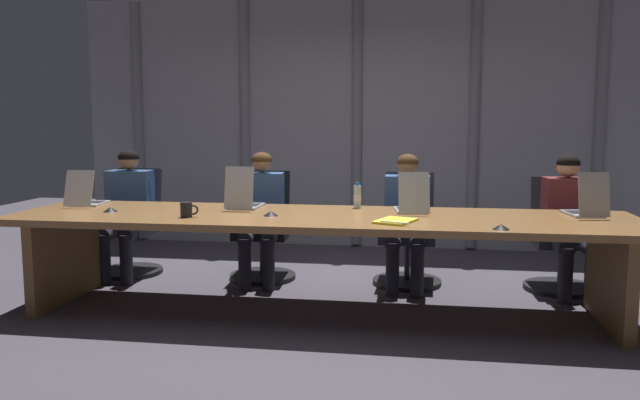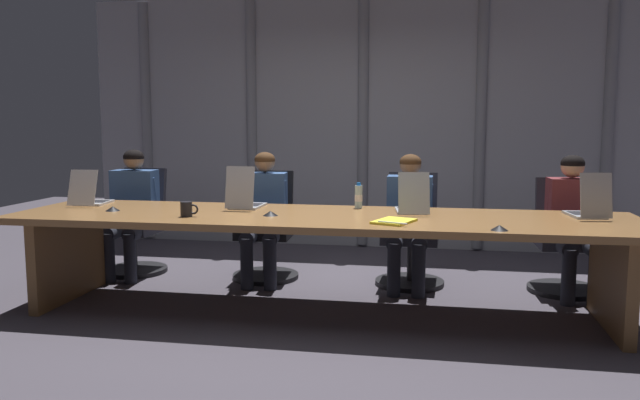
% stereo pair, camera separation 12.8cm
% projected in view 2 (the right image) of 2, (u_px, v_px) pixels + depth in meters
% --- Properties ---
extents(ground_plane, '(12.66, 12.66, 0.00)m').
position_uv_depth(ground_plane, '(319.00, 312.00, 4.70)').
color(ground_plane, '#47424C').
extents(conference_table, '(4.58, 1.13, 0.74)m').
position_uv_depth(conference_table, '(319.00, 232.00, 4.62)').
color(conference_table, olive).
rests_on(conference_table, ground_plane).
extents(curtain_backdrop, '(6.33, 0.17, 2.83)m').
position_uv_depth(curtain_backdrop, '(361.00, 122.00, 7.08)').
color(curtain_backdrop, '#9999A0').
rests_on(curtain_backdrop, ground_plane).
extents(laptop_left_end, '(0.27, 0.44, 0.30)m').
position_uv_depth(laptop_left_end, '(91.00, 198.00, 5.17)').
color(laptop_left_end, '#BCBCC1').
rests_on(laptop_left_end, conference_table).
extents(laptop_left_mid, '(0.23, 0.41, 0.34)m').
position_uv_depth(laptop_left_mid, '(245.00, 200.00, 4.96)').
color(laptop_left_mid, '#A8ADB7').
rests_on(laptop_left_mid, conference_table).
extents(laptop_center, '(0.28, 0.45, 0.32)m').
position_uv_depth(laptop_center, '(412.00, 205.00, 4.70)').
color(laptop_center, '#A8ADB7').
rests_on(laptop_center, conference_table).
extents(laptop_right_mid, '(0.27, 0.42, 0.33)m').
position_uv_depth(laptop_right_mid, '(588.00, 209.00, 4.48)').
color(laptop_right_mid, '#A8ADB7').
rests_on(laptop_right_mid, conference_table).
extents(office_chair_left_end, '(0.60, 0.60, 0.98)m').
position_uv_depth(office_chair_left_end, '(137.00, 233.00, 5.97)').
color(office_chair_left_end, '#2D2D38').
rests_on(office_chair_left_end, ground_plane).
extents(office_chair_left_mid, '(0.60, 0.60, 0.97)m').
position_uv_depth(office_chair_left_mid, '(267.00, 238.00, 5.74)').
color(office_chair_left_mid, black).
rests_on(office_chair_left_mid, ground_plane).
extents(office_chair_center, '(0.60, 0.60, 0.97)m').
position_uv_depth(office_chair_center, '(411.00, 243.00, 5.51)').
color(office_chair_center, '#2D2D38').
rests_on(office_chair_center, ground_plane).
extents(office_chair_right_mid, '(0.60, 0.60, 0.94)m').
position_uv_depth(office_chair_right_mid, '(564.00, 249.00, 5.28)').
color(office_chair_right_mid, '#2D2D38').
rests_on(office_chair_right_mid, ground_plane).
extents(person_left_end, '(0.43, 0.56, 1.17)m').
position_uv_depth(person_left_end, '(131.00, 205.00, 5.77)').
color(person_left_end, '#335184').
rests_on(person_left_end, ground_plane).
extents(person_left_mid, '(0.43, 0.57, 1.15)m').
position_uv_depth(person_left_mid, '(264.00, 209.00, 5.55)').
color(person_left_mid, '#335184').
rests_on(person_left_mid, ground_plane).
extents(person_center, '(0.39, 0.55, 1.15)m').
position_uv_depth(person_center, '(409.00, 213.00, 5.32)').
color(person_center, '#335184').
rests_on(person_center, ground_plane).
extents(person_right_mid, '(0.41, 0.57, 1.15)m').
position_uv_depth(person_right_mid, '(573.00, 217.00, 5.08)').
color(person_right_mid, brown).
rests_on(person_right_mid, ground_plane).
extents(water_bottle_primary, '(0.06, 0.06, 0.20)m').
position_uv_depth(water_bottle_primary, '(359.00, 197.00, 4.97)').
color(water_bottle_primary, silver).
rests_on(water_bottle_primary, conference_table).
extents(coffee_mug_near, '(0.13, 0.08, 0.11)m').
position_uv_depth(coffee_mug_near, '(187.00, 209.00, 4.52)').
color(coffee_mug_near, black).
rests_on(coffee_mug_near, conference_table).
extents(conference_mic_left_side, '(0.11, 0.11, 0.03)m').
position_uv_depth(conference_mic_left_side, '(499.00, 228.00, 3.95)').
color(conference_mic_left_side, black).
rests_on(conference_mic_left_side, conference_table).
extents(conference_mic_middle, '(0.11, 0.11, 0.03)m').
position_uv_depth(conference_mic_middle, '(270.00, 213.00, 4.57)').
color(conference_mic_middle, black).
rests_on(conference_mic_middle, conference_table).
extents(conference_mic_right_side, '(0.11, 0.11, 0.03)m').
position_uv_depth(conference_mic_right_side, '(113.00, 209.00, 4.82)').
color(conference_mic_right_side, black).
rests_on(conference_mic_right_side, conference_table).
extents(spiral_notepad, '(0.31, 0.36, 0.03)m').
position_uv_depth(spiral_notepad, '(394.00, 221.00, 4.26)').
color(spiral_notepad, yellow).
rests_on(spiral_notepad, conference_table).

